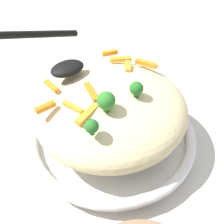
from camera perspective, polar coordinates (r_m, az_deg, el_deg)
ground_plane at (r=0.50m, az=0.00°, el=-6.67°), size 2.40×2.40×0.00m
serving_bowl at (r=0.48m, az=0.00°, el=-5.05°), size 0.29×0.29×0.04m
pasta_mound at (r=0.44m, az=0.00°, el=0.46°), size 0.25×0.24×0.10m
carrot_piece_0 at (r=0.40m, az=-4.43°, el=4.30°), size 0.02×0.04×0.01m
carrot_piece_1 at (r=0.39m, az=-14.00°, el=1.02°), size 0.03×0.01×0.01m
carrot_piece_2 at (r=0.38m, az=-8.29°, el=1.09°), size 0.02×0.04×0.01m
carrot_piece_3 at (r=0.47m, az=7.32°, el=10.19°), size 0.02×0.04×0.01m
carrot_piece_4 at (r=0.46m, az=3.35°, el=9.58°), size 0.02×0.03×0.01m
carrot_piece_5 at (r=0.37m, az=-5.34°, el=-0.45°), size 0.04×0.02×0.01m
carrot_piece_6 at (r=0.50m, az=-0.45°, el=12.48°), size 0.03×0.02×0.01m
carrot_piece_7 at (r=0.43m, az=-12.76°, el=5.48°), size 0.01×0.03×0.01m
carrot_piece_8 at (r=0.48m, az=1.84°, el=11.16°), size 0.04×0.03×0.01m
broccoli_floret_0 at (r=0.39m, az=5.21°, el=4.96°), size 0.02×0.02×0.03m
broccoli_floret_1 at (r=0.36m, az=-1.25°, el=2.36°), size 0.03×0.03×0.03m
broccoli_floret_2 at (r=0.34m, az=-4.34°, el=-3.10°), size 0.02×0.02×0.02m
serving_spoon at (r=0.46m, az=-12.13°, el=11.80°), size 0.17×0.12×0.07m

